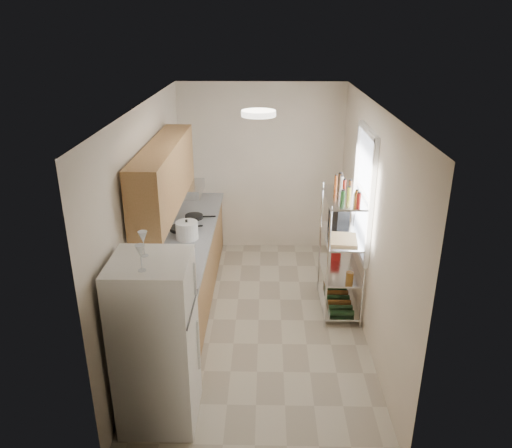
{
  "coord_description": "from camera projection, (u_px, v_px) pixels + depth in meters",
  "views": [
    {
      "loc": [
        0.08,
        -5.23,
        3.41
      ],
      "look_at": [
        -0.04,
        0.25,
        1.17
      ],
      "focal_mm": 35.0,
      "sensor_mm": 36.0,
      "label": 1
    }
  ],
  "objects": [
    {
      "name": "bakers_rack",
      "position": [
        343.0,
        228.0,
        5.96
      ],
      "size": [
        0.45,
        0.9,
        1.73
      ],
      "color": "silver",
      "rests_on": "ground"
    },
    {
      "name": "refrigerator",
      "position": [
        156.0,
        343.0,
        4.35
      ],
      "size": [
        0.66,
        0.66,
        1.6
      ],
      "primitive_type": "cube",
      "color": "white",
      "rests_on": "ground"
    },
    {
      "name": "espresso_machine",
      "position": [
        339.0,
        214.0,
        6.25
      ],
      "size": [
        0.25,
        0.3,
        0.3
      ],
      "primitive_type": "cube",
      "rotation": [
        0.0,
        0.0,
        0.35
      ],
      "color": "black",
      "rests_on": "bakers_rack"
    },
    {
      "name": "cutting_board",
      "position": [
        344.0,
        239.0,
        5.86
      ],
      "size": [
        0.35,
        0.43,
        0.03
      ],
      "primitive_type": "cube",
      "rotation": [
        0.0,
        0.0,
        -0.1
      ],
      "color": "tan",
      "rests_on": "bakers_rack"
    },
    {
      "name": "ceiling_dome",
      "position": [
        259.0,
        113.0,
        4.88
      ],
      "size": [
        0.34,
        0.34,
        0.05
      ],
      "primitive_type": "cylinder",
      "color": "white",
      "rests_on": "room"
    },
    {
      "name": "range_hood",
      "position": [
        183.0,
        189.0,
        6.45
      ],
      "size": [
        0.5,
        0.6,
        0.12
      ],
      "primitive_type": "cube",
      "color": "#B7BABC",
      "rests_on": "room"
    },
    {
      "name": "window",
      "position": [
        364.0,
        192.0,
        5.84
      ],
      "size": [
        0.06,
        1.0,
        1.46
      ],
      "primitive_type": "cube",
      "color": "white",
      "rests_on": "room"
    },
    {
      "name": "rice_cooker",
      "position": [
        187.0,
        230.0,
        6.15
      ],
      "size": [
        0.27,
        0.27,
        0.22
      ],
      "primitive_type": "cylinder",
      "color": "white",
      "rests_on": "counter_run"
    },
    {
      "name": "frying_pan_large",
      "position": [
        180.0,
        228.0,
        6.44
      ],
      "size": [
        0.34,
        0.34,
        0.05
      ],
      "primitive_type": "cylinder",
      "rotation": [
        0.0,
        0.0,
        0.33
      ],
      "color": "black",
      "rests_on": "counter_run"
    },
    {
      "name": "storage_bag",
      "position": [
        336.0,
        252.0,
        6.41
      ],
      "size": [
        0.15,
        0.18,
        0.18
      ],
      "primitive_type": "cube",
      "rotation": [
        0.0,
        0.0,
        -0.25
      ],
      "color": "#A31714",
      "rests_on": "bakers_rack"
    },
    {
      "name": "frying_pan_small",
      "position": [
        194.0,
        217.0,
        6.82
      ],
      "size": [
        0.26,
        0.26,
        0.05
      ],
      "primitive_type": "cylinder",
      "rotation": [
        0.0,
        0.0,
        0.07
      ],
      "color": "black",
      "rests_on": "counter_run"
    },
    {
      "name": "wine_glass_a",
      "position": [
        144.0,
        244.0,
        4.09
      ],
      "size": [
        0.08,
        0.08,
        0.22
      ],
      "primitive_type": null,
      "color": "silver",
      "rests_on": "refrigerator"
    },
    {
      "name": "upper_cabinets",
      "position": [
        164.0,
        175.0,
        5.56
      ],
      "size": [
        0.33,
        2.2,
        0.72
      ],
      "primitive_type": "cube",
      "color": "#AD794A",
      "rests_on": "room"
    },
    {
      "name": "room",
      "position": [
        259.0,
        222.0,
        5.64
      ],
      "size": [
        2.52,
        4.42,
        2.62
      ],
      "color": "#B7AC94",
      "rests_on": "ground"
    },
    {
      "name": "wine_glass_b",
      "position": [
        141.0,
        258.0,
        3.84
      ],
      "size": [
        0.08,
        0.08,
        0.22
      ],
      "primitive_type": null,
      "color": "silver",
      "rests_on": "refrigerator"
    },
    {
      "name": "counter_run",
      "position": [
        187.0,
        270.0,
        6.38
      ],
      "size": [
        0.63,
        3.51,
        0.9
      ],
      "color": "#AD794A",
      "rests_on": "ground"
    }
  ]
}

